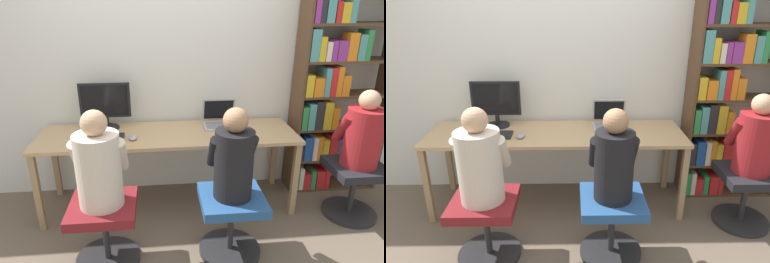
# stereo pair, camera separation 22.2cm
# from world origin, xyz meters

# --- Properties ---
(ground_plane) EXTENTS (14.00, 14.00, 0.00)m
(ground_plane) POSITION_xyz_m (0.00, 0.00, 0.00)
(ground_plane) COLOR brown
(wall_back) EXTENTS (10.00, 0.05, 2.60)m
(wall_back) POSITION_xyz_m (0.00, 0.70, 1.30)
(wall_back) COLOR silver
(wall_back) RESTS_ON ground_plane
(desk) EXTENTS (2.25, 0.63, 0.72)m
(desk) POSITION_xyz_m (0.00, 0.32, 0.66)
(desk) COLOR tan
(desk) RESTS_ON ground_plane
(desktop_monitor) EXTENTS (0.45, 0.22, 0.42)m
(desktop_monitor) POSITION_xyz_m (-0.55, 0.49, 0.94)
(desktop_monitor) COLOR black
(desktop_monitor) RESTS_ON desk
(laptop) EXTENTS (0.31, 0.28, 0.24)m
(laptop) POSITION_xyz_m (0.49, 0.46, 0.77)
(laptop) COLOR #B7B7BC
(laptop) RESTS_ON desk
(keyboard) EXTENTS (0.41, 0.17, 0.03)m
(keyboard) POSITION_xyz_m (-0.59, 0.23, 0.73)
(keyboard) COLOR #232326
(keyboard) RESTS_ON desk
(computer_mouse_by_keyboard) EXTENTS (0.07, 0.11, 0.03)m
(computer_mouse_by_keyboard) POSITION_xyz_m (-0.30, 0.20, 0.74)
(computer_mouse_by_keyboard) COLOR #99999E
(computer_mouse_by_keyboard) RESTS_ON desk
(office_chair_left) EXTENTS (0.47, 0.47, 0.50)m
(office_chair_left) POSITION_xyz_m (-0.49, -0.41, 0.30)
(office_chair_left) COLOR #262628
(office_chair_left) RESTS_ON ground_plane
(office_chair_right) EXTENTS (0.47, 0.47, 0.50)m
(office_chair_right) POSITION_xyz_m (0.43, -0.40, 0.30)
(office_chair_right) COLOR #262628
(office_chair_right) RESTS_ON ground_plane
(person_at_monitor) EXTENTS (0.37, 0.34, 0.68)m
(person_at_monitor) POSITION_xyz_m (-0.49, -0.40, 0.79)
(person_at_monitor) COLOR beige
(person_at_monitor) RESTS_ON office_chair_left
(person_at_laptop) EXTENTS (0.34, 0.31, 0.66)m
(person_at_laptop) POSITION_xyz_m (0.43, -0.39, 0.79)
(person_at_laptop) COLOR black
(person_at_laptop) RESTS_ON office_chair_right
(bookshelf) EXTENTS (0.89, 0.27, 1.96)m
(bookshelf) POSITION_xyz_m (1.55, 0.49, 0.95)
(bookshelf) COLOR #513823
(bookshelf) RESTS_ON ground_plane
(office_chair_side) EXTENTS (0.47, 0.47, 0.50)m
(office_chair_side) POSITION_xyz_m (1.61, -0.02, 0.30)
(office_chair_side) COLOR #262628
(office_chair_side) RESTS_ON ground_plane
(person_near_shelf) EXTENTS (0.37, 0.33, 0.66)m
(person_near_shelf) POSITION_xyz_m (1.61, -0.01, 0.78)
(person_near_shelf) COLOR maroon
(person_near_shelf) RESTS_ON office_chair_side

